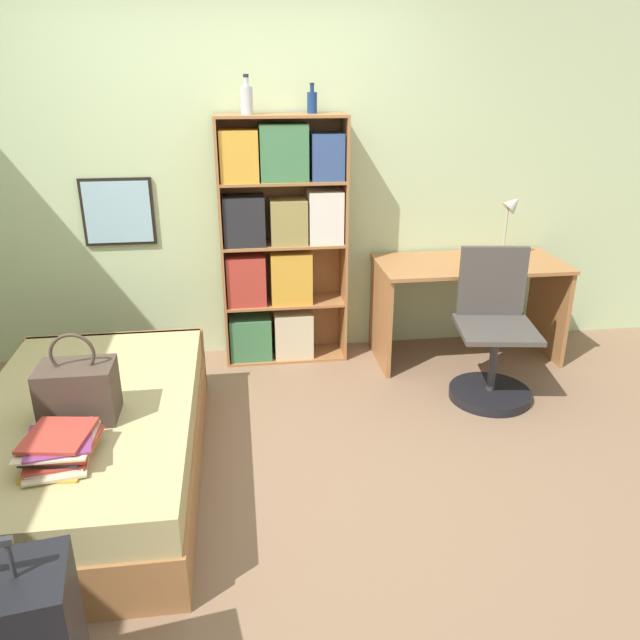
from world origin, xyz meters
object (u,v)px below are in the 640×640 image
at_px(bed, 90,442).
at_px(handbag, 78,391).
at_px(bookcase, 279,240).
at_px(desk_chair, 492,352).
at_px(desk, 468,290).
at_px(book_stack_on_bed, 60,447).
at_px(bottle_brown, 312,102).
at_px(desk_lamp, 511,214).
at_px(bottle_green, 247,99).

height_order(bed, handbag, handbag).
xyz_separation_m(bed, bookcase, (1.07, 1.35, 0.66)).
xyz_separation_m(bed, desk_chair, (2.35, 0.59, 0.08)).
relative_size(bed, bookcase, 1.09).
bearing_deg(bookcase, desk, -7.08).
xyz_separation_m(handbag, book_stack_on_bed, (-0.02, -0.33, -0.08)).
relative_size(bed, handbag, 4.29).
xyz_separation_m(bottle_brown, desk_chair, (1.04, -0.80, -1.47)).
relative_size(bottle_brown, desk, 0.14).
relative_size(book_stack_on_bed, desk, 0.30).
distance_m(bed, handbag, 0.39).
relative_size(book_stack_on_bed, desk_lamp, 0.84).
xyz_separation_m(book_stack_on_bed, desk_lamp, (2.67, 1.72, 0.54)).
relative_size(book_stack_on_bed, bookcase, 0.23).
bearing_deg(desk_chair, desk, 86.35).
relative_size(bed, bottle_green, 7.77).
xyz_separation_m(handbag, desk_chair, (2.33, 0.73, -0.28)).
bearing_deg(bookcase, desk_chair, -30.52).
height_order(bookcase, desk, bookcase).
bearing_deg(desk_lamp, desk_chair, -116.59).
bearing_deg(bottle_green, desk_lamp, -2.89).
bearing_deg(bed, bookcase, 51.68).
relative_size(bottle_brown, desk_chair, 0.20).
xyz_separation_m(desk, desk_chair, (-0.04, -0.59, -0.21)).
distance_m(book_stack_on_bed, bottle_green, 2.40).
bearing_deg(bookcase, bed, -128.32).
height_order(handbag, desk, handbag).
distance_m(bed, bottle_green, 2.25).
bearing_deg(bottle_brown, bookcase, -170.42).
bearing_deg(book_stack_on_bed, bottle_brown, 55.13).
height_order(bed, desk, desk).
relative_size(book_stack_on_bed, bottle_green, 1.63).
height_order(handbag, bottle_brown, bottle_brown).
bearing_deg(bottle_brown, desk, -10.72).
bearing_deg(desk, bookcase, 172.92).
bearing_deg(desk_chair, handbag, -162.54).
bearing_deg(bottle_brown, handbag, -130.00).
bearing_deg(book_stack_on_bed, bookcase, 59.87).
bearing_deg(desk_chair, bottle_brown, 142.60).
xyz_separation_m(handbag, bookcase, (1.04, 1.49, 0.30)).
bearing_deg(desk_lamp, bottle_green, 177.11).
xyz_separation_m(bed, desk, (2.39, 1.19, 0.29)).
distance_m(handbag, desk_lamp, 3.03).
bearing_deg(bottle_brown, desk_lamp, -5.91).
bearing_deg(handbag, bottle_green, 59.66).
height_order(book_stack_on_bed, desk_chair, desk_chair).
xyz_separation_m(desk_lamp, desk_chair, (-0.33, -0.66, -0.73)).
distance_m(bed, desk_lamp, 3.07).
xyz_separation_m(bed, handbag, (0.02, -0.14, 0.36)).
height_order(bed, desk_lamp, desk_lamp).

